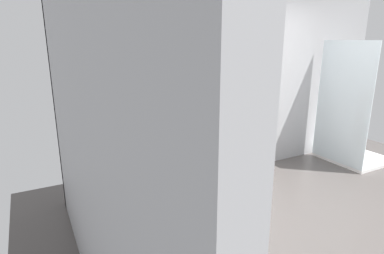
% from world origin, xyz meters
% --- Properties ---
extents(ground_plane, '(6.39, 4.65, 0.10)m').
position_xyz_m(ground_plane, '(0.00, 0.00, -0.05)').
color(ground_plane, '#4C4744').
rests_on(ground_plane, ground).
extents(wall_back, '(5.19, 0.55, 2.79)m').
position_xyz_m(wall_back, '(-0.02, 1.66, 1.39)').
color(wall_back, '#A8A8AA').
rests_on(wall_back, ground).
extents(wall_left, '(0.12, 3.45, 2.79)m').
position_xyz_m(wall_left, '(-2.54, 0.00, 1.39)').
color(wall_left, '#A8A8AA').
rests_on(wall_left, ground).
extents(bath_mat, '(0.68, 0.44, 0.01)m').
position_xyz_m(bath_mat, '(-1.98, 0.84, 0.01)').
color(bath_mat, '#474C56').
rests_on(bath_mat, ground).
extents(vanity_sink_left, '(0.61, 0.46, 0.73)m').
position_xyz_m(vanity_sink_left, '(-1.98, 1.42, 0.38)').
color(vanity_sink_left, '#56331E').
rests_on(vanity_sink_left, ground).
extents(tap_on_left_sink, '(0.03, 0.13, 0.11)m').
position_xyz_m(tap_on_left_sink, '(-1.98, 1.58, 0.80)').
color(tap_on_left_sink, silver).
rests_on(tap_on_left_sink, vanity_sink_left).
extents(vanity_sink_right, '(0.61, 0.46, 0.73)m').
position_xyz_m(vanity_sink_right, '(-1.09, 1.42, 0.38)').
color(vanity_sink_right, '#56331E').
rests_on(vanity_sink_right, ground).
extents(tap_on_right_sink, '(0.03, 0.13, 0.11)m').
position_xyz_m(tap_on_right_sink, '(-1.09, 1.58, 0.80)').
color(tap_on_right_sink, silver).
rests_on(tap_on_right_sink, vanity_sink_right).
extents(toilet, '(0.48, 0.63, 1.00)m').
position_xyz_m(toilet, '(-0.00, 1.40, 0.38)').
color(toilet, '#56331E').
rests_on(toilet, ground).
extents(toothbrush_cup, '(0.07, 0.07, 0.20)m').
position_xyz_m(toothbrush_cup, '(-2.21, 1.56, 0.79)').
color(toothbrush_cup, silver).
rests_on(toothbrush_cup, vanity_sink_left).
extents(soap_dispenser, '(0.06, 0.06, 0.20)m').
position_xyz_m(soap_dispenser, '(-0.85, 1.57, 0.82)').
color(soap_dispenser, white).
rests_on(soap_dispenser, vanity_sink_right).
extents(folded_hand_towel, '(0.22, 0.16, 0.04)m').
position_xyz_m(folded_hand_towel, '(-1.13, 1.29, 0.75)').
color(folded_hand_towel, '#47474C').
rests_on(folded_hand_towel, vanity_sink_right).
extents(shower_tray, '(0.96, 0.94, 1.95)m').
position_xyz_m(shower_tray, '(1.75, 1.04, 0.41)').
color(shower_tray, white).
rests_on(shower_tray, ground).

